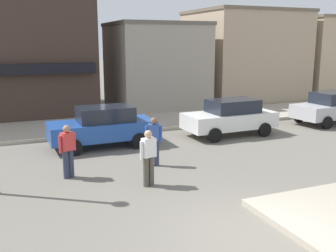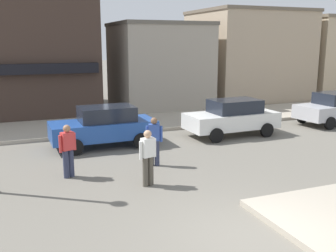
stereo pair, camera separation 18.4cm
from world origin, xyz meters
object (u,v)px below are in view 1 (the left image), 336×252
object	(u,v)px
parked_car_third	(332,107)
pedestrian_kerb_side	(154,140)
parked_car_nearest	(103,126)
pedestrian_crossing_far	(68,150)
pedestrian_crossing_near	(148,156)
parked_car_second	(230,117)

from	to	relation	value
parked_car_third	pedestrian_kerb_side	distance (m)	11.01
pedestrian_kerb_side	parked_car_third	bearing A→B (deg)	16.23
parked_car_nearest	pedestrian_crossing_far	xyz separation A→B (m)	(-1.79, -3.14, 0.06)
parked_car_third	pedestrian_crossing_near	size ratio (longest dim) A/B	2.57
parked_car_second	pedestrian_crossing_near	size ratio (longest dim) A/B	2.52
parked_car_third	pedestrian_crossing_far	world-z (taller)	pedestrian_crossing_far
parked_car_nearest	pedestrian_crossing_near	distance (m)	4.69
parked_car_second	pedestrian_crossing_far	size ratio (longest dim) A/B	2.52
parked_car_second	pedestrian_crossing_near	distance (m)	6.97
pedestrian_kerb_side	pedestrian_crossing_near	bearing A→B (deg)	-115.00
parked_car_nearest	parked_car_second	xyz separation A→B (m)	(5.55, -0.21, 0.00)
pedestrian_crossing_near	pedestrian_crossing_far	size ratio (longest dim) A/B	1.00
parked_car_third	parked_car_nearest	bearing A→B (deg)	-179.68
parked_car_third	pedestrian_crossing_near	xyz separation A→B (m)	(-11.35, -4.75, 0.06)
parked_car_second	parked_car_third	xyz separation A→B (m)	(6.00, 0.28, 0.00)
parked_car_nearest	parked_car_second	bearing A→B (deg)	-2.21
parked_car_nearest	pedestrian_crossing_near	xyz separation A→B (m)	(0.20, -4.69, 0.06)
parked_car_third	pedestrian_kerb_side	world-z (taller)	pedestrian_kerb_side
parked_car_nearest	parked_car_third	bearing A→B (deg)	0.32
pedestrian_crossing_near	parked_car_second	bearing A→B (deg)	39.89
parked_car_second	pedestrian_kerb_side	xyz separation A→B (m)	(-4.57, -2.80, 0.06)
pedestrian_crossing_far	pedestrian_kerb_side	distance (m)	2.77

